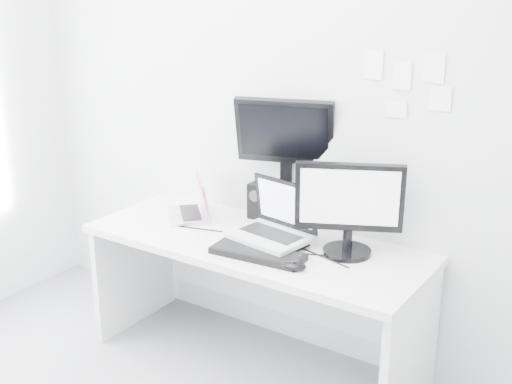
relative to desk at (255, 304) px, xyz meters
The scene contains 14 objects.
back_wall 1.05m from the desk, 90.00° to the left, with size 3.60×3.60×0.00m, color silver.
desk is the anchor object (origin of this frame).
macbook 0.71m from the desk, behind, with size 0.32×0.24×0.24m, color silver.
speaker 0.57m from the desk, 119.61° to the left, with size 0.10×0.10×0.20m, color black.
dell_laptop 0.54m from the desk, ahead, with size 0.39×0.31×0.33m, color silver.
rear_monitor 0.79m from the desk, 92.10° to the left, with size 0.52×0.19×0.71m, color black.
samsung_monitor 0.77m from the desk, 12.50° to the left, with size 0.52×0.24×0.48m, color black.
keyboard 0.44m from the desk, 52.46° to the right, with size 0.46×0.17×0.03m, color black.
mouse 0.56m from the desk, 29.85° to the right, with size 0.12×0.08×0.04m, color black.
wall_note_0 1.38m from the desk, 37.40° to the left, with size 0.10×0.00×0.14m, color white.
wall_note_1 1.40m from the desk, 29.83° to the left, with size 0.09×0.00×0.13m, color white.
wall_note_2 1.51m from the desk, 24.64° to the left, with size 0.10×0.00×0.14m, color white.
wall_note_3 1.25m from the desk, 30.67° to the left, with size 0.11×0.00×0.08m, color white.
wall_note_4 1.42m from the desk, 23.48° to the left, with size 0.10×0.00×0.11m, color white.
Camera 1 is at (1.78, -1.41, 2.05)m, focal length 47.12 mm.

